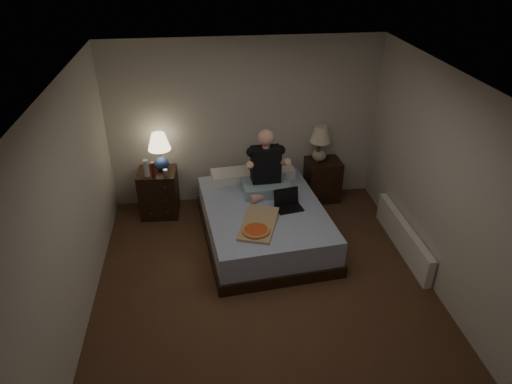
{
  "coord_description": "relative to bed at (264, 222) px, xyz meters",
  "views": [
    {
      "loc": [
        -0.63,
        -4.06,
        3.74
      ],
      "look_at": [
        0.0,
        0.9,
        0.85
      ],
      "focal_mm": 32.0,
      "sensor_mm": 36.0,
      "label": 1
    }
  ],
  "objects": [
    {
      "name": "lamp_right",
      "position": [
        0.98,
        0.97,
        0.69
      ],
      "size": [
        0.34,
        0.34,
        0.56
      ],
      "primitive_type": null,
      "rotation": [
        0.0,
        0.0,
        -0.07
      ],
      "color": "#9C9C94",
      "rests_on": "nightstand_right"
    },
    {
      "name": "pizza_box",
      "position": [
        -0.19,
        -0.61,
        0.3
      ],
      "size": [
        0.62,
        0.85,
        0.08
      ],
      "primitive_type": null,
      "rotation": [
        0.0,
        0.0,
        -0.32
      ],
      "color": "tan",
      "rests_on": "bed"
    },
    {
      "name": "beer_bottle_right",
      "position": [
        0.96,
        0.95,
        0.52
      ],
      "size": [
        0.06,
        0.06,
        0.23
      ],
      "primitive_type": "cylinder",
      "color": "#61360D",
      "rests_on": "nightstand_right"
    },
    {
      "name": "nightstand_left",
      "position": [
        -1.45,
        0.83,
        0.1
      ],
      "size": [
        0.57,
        0.52,
        0.71
      ],
      "primitive_type": "cube",
      "rotation": [
        0.0,
        0.0,
        -0.05
      ],
      "color": "black",
      "rests_on": "floor"
    },
    {
      "name": "floor",
      "position": [
        -0.13,
        -1.08,
        -0.26
      ],
      "size": [
        4.0,
        4.5,
        0.0
      ],
      "primitive_type": "cube",
      "color": "brown",
      "rests_on": "ground"
    },
    {
      "name": "bed",
      "position": [
        0.0,
        0.0,
        0.0
      ],
      "size": [
        1.73,
        2.19,
        0.51
      ],
      "primitive_type": "cube",
      "rotation": [
        0.0,
        0.0,
        0.1
      ],
      "color": "#5C75B9",
      "rests_on": "floor"
    },
    {
      "name": "radiator",
      "position": [
        1.8,
        -0.49,
        -0.06
      ],
      "size": [
        0.1,
        1.6,
        0.4
      ],
      "primitive_type": "cube",
      "color": "white",
      "rests_on": "floor"
    },
    {
      "name": "water_bottle",
      "position": [
        -1.57,
        0.7,
        0.58
      ],
      "size": [
        0.07,
        0.07,
        0.25
      ],
      "primitive_type": "cylinder",
      "color": "silver",
      "rests_on": "nightstand_left"
    },
    {
      "name": "person",
      "position": [
        0.08,
        0.37,
        0.72
      ],
      "size": [
        0.68,
        0.55,
        0.93
      ],
      "primitive_type": null,
      "rotation": [
        0.0,
        0.0,
        0.05
      ],
      "color": "black",
      "rests_on": "bed"
    },
    {
      "name": "wall_back",
      "position": [
        -0.13,
        1.17,
        0.99
      ],
      "size": [
        4.0,
        0.0,
        2.5
      ],
      "primitive_type": "cube",
      "rotation": [
        1.57,
        0.0,
        0.0
      ],
      "color": "silver",
      "rests_on": "ground"
    },
    {
      "name": "soda_can",
      "position": [
        -1.31,
        0.68,
        0.5
      ],
      "size": [
        0.07,
        0.07,
        0.1
      ],
      "primitive_type": "cylinder",
      "color": "silver",
      "rests_on": "nightstand_left"
    },
    {
      "name": "laptop",
      "position": [
        0.32,
        -0.1,
        0.38
      ],
      "size": [
        0.39,
        0.34,
        0.24
      ],
      "primitive_type": null,
      "rotation": [
        0.0,
        0.0,
        0.19
      ],
      "color": "black",
      "rests_on": "bed"
    },
    {
      "name": "lamp_left",
      "position": [
        -1.38,
        0.89,
        0.73
      ],
      "size": [
        0.38,
        0.38,
        0.56
      ],
      "primitive_type": null,
      "rotation": [
        0.0,
        0.0,
        -0.2
      ],
      "color": "navy",
      "rests_on": "nightstand_left"
    },
    {
      "name": "wall_right",
      "position": [
        1.87,
        -1.08,
        0.99
      ],
      "size": [
        0.0,
        4.5,
        2.5
      ],
      "primitive_type": "cube",
      "rotation": [
        1.57,
        0.0,
        -1.57
      ],
      "color": "silver",
      "rests_on": "ground"
    },
    {
      "name": "nightstand_right",
      "position": [
        1.06,
        0.97,
        0.08
      ],
      "size": [
        0.53,
        0.48,
        0.66
      ],
      "primitive_type": "cube",
      "rotation": [
        0.0,
        0.0,
        0.05
      ],
      "color": "black",
      "rests_on": "floor"
    },
    {
      "name": "wall_left",
      "position": [
        -2.13,
        -1.08,
        0.99
      ],
      "size": [
        0.0,
        4.5,
        2.5
      ],
      "primitive_type": "cube",
      "rotation": [
        1.57,
        0.0,
        1.57
      ],
      "color": "silver",
      "rests_on": "ground"
    },
    {
      "name": "beer_bottle_left",
      "position": [
        -1.48,
        0.67,
        0.57
      ],
      "size": [
        0.06,
        0.06,
        0.23
      ],
      "primitive_type": "cylinder",
      "color": "#5C190D",
      "rests_on": "nightstand_left"
    },
    {
      "name": "ceiling",
      "position": [
        -0.13,
        -1.08,
        2.24
      ],
      "size": [
        4.0,
        4.5,
        0.0
      ],
      "primitive_type": "cube",
      "rotation": [
        3.14,
        0.0,
        0.0
      ],
      "color": "white",
      "rests_on": "ground"
    }
  ]
}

